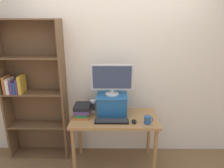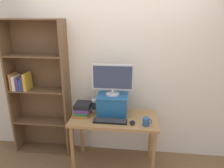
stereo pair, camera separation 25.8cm
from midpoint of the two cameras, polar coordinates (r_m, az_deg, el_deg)
ground_plane at (r=3.13m, az=-1.92°, el=-21.89°), size 12.00×12.00×0.00m
back_wall at (r=2.90m, az=-1.86°, el=3.87°), size 7.00×0.08×2.60m
desk at (r=2.76m, az=-2.07°, el=-11.45°), size 1.15×0.58×0.75m
bookshelf_unit at (r=3.11m, az=-23.80°, el=-2.02°), size 0.86×0.28×2.02m
riser_box at (r=2.76m, az=-2.68°, el=-5.68°), size 0.42×0.33×0.27m
computer_monitor at (r=2.64m, az=-2.79°, el=1.50°), size 0.56×0.18×0.42m
keyboard at (r=2.58m, az=-3.00°, el=-10.65°), size 0.43×0.12×0.02m
computer_mouse at (r=2.57m, az=3.42°, el=-10.72°), size 0.06×0.10×0.04m
book_stack at (r=2.74m, az=-11.18°, el=-7.46°), size 0.21×0.25×0.17m
coffee_mug at (r=2.55m, az=7.27°, el=-10.18°), size 0.12×0.08×0.10m
desk_speaker at (r=2.84m, az=-7.99°, el=-6.36°), size 0.08×0.09×0.18m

